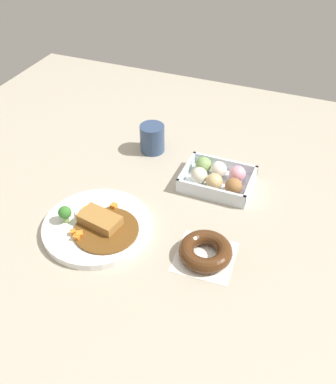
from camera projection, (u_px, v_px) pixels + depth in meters
The scene contains 5 objects.
ground_plane at pixel (138, 209), 1.12m from camera, with size 1.60×1.60×0.00m, color #B2A893.
curry_plate at pixel (97, 225), 1.05m from camera, with size 0.27×0.27×0.06m.
donut_box at pixel (217, 178), 1.18m from camera, with size 0.19×0.15×0.06m.
chocolate_ring_donut at pixel (205, 251), 0.98m from camera, with size 0.14×0.14×0.04m.
coffee_mug at pixel (152, 138), 1.30m from camera, with size 0.07×0.07×0.09m, color #33476B.
Camera 1 is at (0.38, -0.74, 0.75)m, focal length 39.90 mm.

